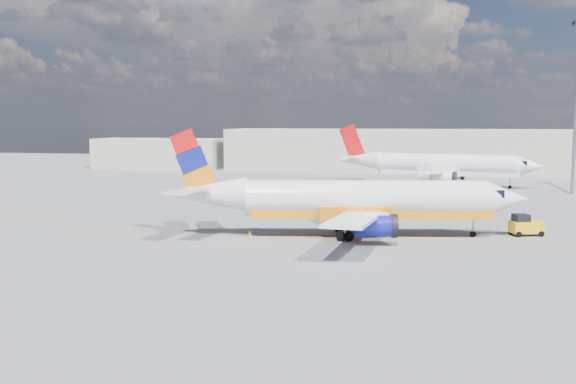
% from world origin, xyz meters
% --- Properties ---
extents(ground, '(240.00, 240.00, 0.00)m').
position_xyz_m(ground, '(0.00, 0.00, 0.00)').
color(ground, slate).
rests_on(ground, ground).
extents(taxi_line, '(70.00, 0.15, 0.01)m').
position_xyz_m(taxi_line, '(0.00, 3.00, 0.01)').
color(taxi_line, gold).
rests_on(taxi_line, ground).
extents(terminal_main, '(70.00, 14.00, 8.00)m').
position_xyz_m(terminal_main, '(5.00, 75.00, 4.00)').
color(terminal_main, beige).
rests_on(terminal_main, ground).
extents(terminal_annex, '(26.00, 10.00, 6.00)m').
position_xyz_m(terminal_annex, '(-45.00, 72.00, 3.00)').
color(terminal_annex, beige).
rests_on(terminal_annex, ground).
extents(main_jet, '(29.93, 23.13, 9.03)m').
position_xyz_m(main_jet, '(3.24, 2.61, 3.01)').
color(main_jet, white).
rests_on(main_jet, ground).
extents(second_jet, '(30.27, 23.44, 9.14)m').
position_xyz_m(second_jet, '(10.44, 47.09, 3.04)').
color(second_jet, white).
rests_on(second_jet, ground).
extents(gse_tug, '(2.88, 2.32, 1.82)m').
position_xyz_m(gse_tug, '(17.22, 6.17, 0.86)').
color(gse_tug, black).
rests_on(gse_tug, ground).
extents(traffic_cone, '(0.37, 0.37, 0.51)m').
position_xyz_m(traffic_cone, '(-5.15, 0.59, 0.25)').
color(traffic_cone, white).
rests_on(traffic_cone, ground).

